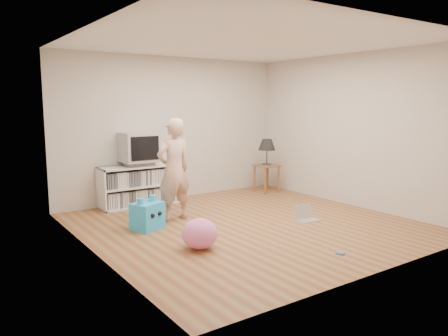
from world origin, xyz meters
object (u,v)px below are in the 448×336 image
media_unit (139,185)px  table_lamp (267,145)px  person (174,170)px  crt_tv (139,147)px  laptop (306,216)px  side_table (267,171)px  dvd_deck (139,163)px  plush_blue (147,215)px  plush_pink (200,234)px

media_unit → table_lamp: bearing=-8.6°
person → crt_tv: bearing=-93.2°
person → laptop: 2.13m
table_lamp → side_table: bearing=0.0°
dvd_deck → person: size_ratio=0.29×
media_unit → dvd_deck: (-0.00, -0.02, 0.39)m
plush_blue → plush_pink: bearing=-104.8°
laptop → plush_blue: plush_blue is taller
dvd_deck → crt_tv: bearing=-90.0°
table_lamp → laptop: (-0.86, -1.96, -0.88)m
plush_blue → person: bearing=-0.3°
side_table → laptop: side_table is taller
plush_blue → laptop: bearing=-46.0°
crt_tv → person: bearing=-87.8°
laptop → plush_blue: (-2.20, 0.91, 0.14)m
crt_tv → table_lamp: (2.55, -0.37, -0.08)m
media_unit → table_lamp: 2.65m
media_unit → crt_tv: (-0.00, -0.02, 0.67)m
side_table → person: size_ratio=0.36×
dvd_deck → side_table: dvd_deck is taller
plush_pink → dvd_deck: bearing=82.4°
media_unit → table_lamp: size_ratio=2.72×
media_unit → laptop: bearing=-54.3°
dvd_deck → table_lamp: table_lamp is taller
side_table → person: bearing=-162.1°
media_unit → side_table: media_unit is taller
table_lamp → crt_tv: bearing=171.8°
side_table → laptop: 2.17m
media_unit → person: person is taller
side_table → plush_blue: side_table is taller
dvd_deck → table_lamp: 2.58m
person → laptop: bearing=139.5°
dvd_deck → plush_pink: 2.63m
plush_blue → plush_pink: size_ratio=1.13×
crt_tv → table_lamp: size_ratio=1.17×
person → table_lamp: bearing=-167.5°
media_unit → plush_pink: bearing=-97.6°
crt_tv → plush_pink: crt_tv is taller
media_unit → dvd_deck: dvd_deck is taller
laptop → table_lamp: bearing=67.4°
dvd_deck → plush_blue: size_ratio=0.90×
table_lamp → plush_blue: 3.32m
crt_tv → dvd_deck: bearing=90.0°
person → plush_blue: (-0.56, -0.24, -0.57)m
table_lamp → person: size_ratio=0.33×
plush_blue → media_unit: bearing=46.7°
plush_pink → table_lamp: bearing=37.0°
table_lamp → person: 2.64m
side_table → plush_pink: side_table is taller
side_table → dvd_deck: bearing=171.7°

